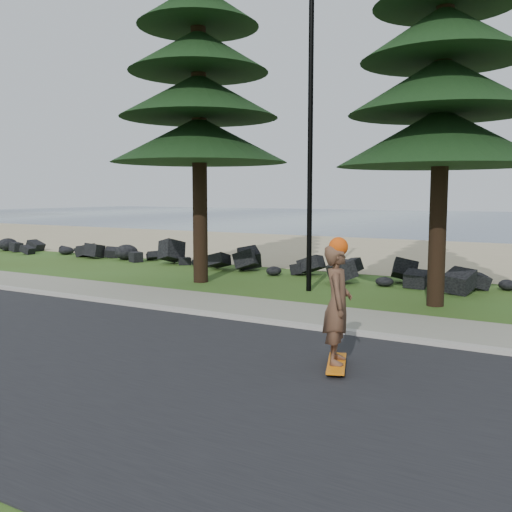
% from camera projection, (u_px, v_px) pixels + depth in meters
% --- Properties ---
extents(ground, '(160.00, 160.00, 0.00)m').
position_uv_depth(ground, '(249.00, 311.00, 12.94)').
color(ground, '#38531A').
rests_on(ground, ground).
extents(road, '(160.00, 7.00, 0.02)m').
position_uv_depth(road, '(105.00, 361.00, 9.07)').
color(road, black).
rests_on(road, ground).
extents(kerb, '(160.00, 0.20, 0.10)m').
position_uv_depth(kerb, '(228.00, 317.00, 12.16)').
color(kerb, '#AEA99D').
rests_on(kerb, ground).
extents(sidewalk, '(160.00, 2.00, 0.08)m').
position_uv_depth(sidewalk, '(254.00, 308.00, 13.11)').
color(sidewalk, gray).
rests_on(sidewalk, ground).
extents(beach_sand, '(160.00, 15.00, 0.01)m').
position_uv_depth(beach_sand, '(415.00, 253.00, 25.41)').
color(beach_sand, tan).
rests_on(beach_sand, ground).
extents(ocean, '(160.00, 58.00, 0.01)m').
position_uv_depth(ocean, '(511.00, 220.00, 56.80)').
color(ocean, '#344964').
rests_on(ocean, ground).
extents(seawall_boulders, '(60.00, 2.40, 1.10)m').
position_uv_depth(seawall_boulders, '(341.00, 279.00, 17.76)').
color(seawall_boulders, black).
rests_on(seawall_boulders, ground).
extents(lamp_post, '(0.25, 0.14, 8.14)m').
position_uv_depth(lamp_post, '(310.00, 138.00, 15.24)').
color(lamp_post, black).
rests_on(lamp_post, ground).
extents(skateboarder, '(0.62, 1.10, 2.00)m').
position_uv_depth(skateboarder, '(337.00, 305.00, 8.54)').
color(skateboarder, orange).
rests_on(skateboarder, ground).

